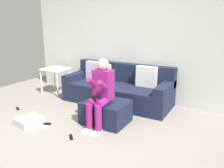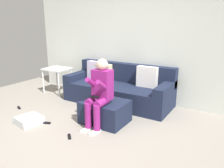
% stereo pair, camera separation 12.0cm
% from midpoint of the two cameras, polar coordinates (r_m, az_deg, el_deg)
% --- Properties ---
extents(ground_plane, '(7.05, 7.05, 0.00)m').
position_cam_midpoint_polar(ground_plane, '(3.65, -10.50, -13.15)').
color(ground_plane, gray).
extents(wall_back, '(5.42, 0.10, 2.59)m').
position_cam_midpoint_polar(wall_back, '(5.11, 4.98, 10.43)').
color(wall_back, silver).
rests_on(wall_back, ground_plane).
extents(couch_sectional, '(2.32, 0.91, 0.85)m').
position_cam_midpoint_polar(couch_sectional, '(4.98, 0.82, -1.12)').
color(couch_sectional, '#192138').
rests_on(couch_sectional, ground_plane).
extents(ottoman, '(0.76, 0.61, 0.39)m').
position_cam_midpoint_polar(ottoman, '(4.03, -2.39, -6.97)').
color(ottoman, '#192138').
rests_on(ottoman, ground_plane).
extents(person_seated, '(0.31, 0.58, 1.14)m').
position_cam_midpoint_polar(person_seated, '(3.76, -3.76, -1.75)').
color(person_seated, '#8C1E72').
rests_on(person_seated, ground_plane).
extents(storage_bin, '(0.44, 0.46, 0.13)m').
position_cam_midpoint_polar(storage_bin, '(4.26, -20.81, -8.69)').
color(storage_bin, silver).
rests_on(storage_bin, ground_plane).
extents(side_table, '(0.58, 0.53, 0.62)m').
position_cam_midpoint_polar(side_table, '(5.80, -14.60, 2.89)').
color(side_table, white).
rests_on(side_table, ground_plane).
extents(remote_near_ottoman, '(0.14, 0.14, 0.02)m').
position_cam_midpoint_polar(remote_near_ottoman, '(3.65, -11.17, -12.94)').
color(remote_near_ottoman, black).
rests_on(remote_near_ottoman, ground_plane).
extents(remote_by_storage_bin, '(0.19, 0.11, 0.02)m').
position_cam_midpoint_polar(remote_by_storage_bin, '(4.20, -17.07, -9.47)').
color(remote_by_storage_bin, black).
rests_on(remote_by_storage_bin, ground_plane).
extents(remote_under_side_table, '(0.16, 0.11, 0.02)m').
position_cam_midpoint_polar(remote_under_side_table, '(5.08, -23.21, -5.69)').
color(remote_under_side_table, black).
rests_on(remote_under_side_table, ground_plane).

